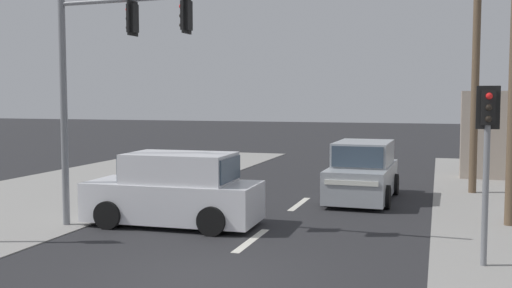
{
  "coord_description": "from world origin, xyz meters",
  "views": [
    {
      "loc": [
        4.13,
        -10.13,
        3.33
      ],
      "look_at": [
        -0.2,
        4.0,
        2.18
      ],
      "focal_mm": 42.0,
      "sensor_mm": 36.0,
      "label": 1
    }
  ],
  "objects_px": {
    "suv_oncoming_mid": "(175,192)",
    "suv_oncoming_near": "(363,173)",
    "utility_pole_midground_right": "(509,37)",
    "utility_pole_background_right": "(476,59)",
    "pedestal_signal_right_kerb": "(487,145)",
    "traffic_signal_mast": "(106,65)"
  },
  "relations": [
    {
      "from": "suv_oncoming_mid",
      "to": "suv_oncoming_near",
      "type": "xyz_separation_m",
      "value": [
        4.2,
        5.4,
        0.0
      ]
    },
    {
      "from": "utility_pole_midground_right",
      "to": "utility_pole_background_right",
      "type": "height_order",
      "value": "utility_pole_midground_right"
    },
    {
      "from": "suv_oncoming_mid",
      "to": "suv_oncoming_near",
      "type": "relative_size",
      "value": 1.0
    },
    {
      "from": "utility_pole_midground_right",
      "to": "suv_oncoming_near",
      "type": "distance_m",
      "value": 6.39
    },
    {
      "from": "pedestal_signal_right_kerb",
      "to": "utility_pole_midground_right",
      "type": "bearing_deg",
      "value": 79.75
    },
    {
      "from": "utility_pole_background_right",
      "to": "traffic_signal_mast",
      "type": "xyz_separation_m",
      "value": [
        -9.12,
        -8.77,
        -0.52
      ]
    },
    {
      "from": "utility_pole_midground_right",
      "to": "utility_pole_background_right",
      "type": "distance_m",
      "value": 5.43
    },
    {
      "from": "utility_pole_background_right",
      "to": "pedestal_signal_right_kerb",
      "type": "relative_size",
      "value": 2.49
    },
    {
      "from": "traffic_signal_mast",
      "to": "suv_oncoming_mid",
      "type": "relative_size",
      "value": 1.31
    },
    {
      "from": "suv_oncoming_near",
      "to": "utility_pole_midground_right",
      "type": "bearing_deg",
      "value": -36.53
    },
    {
      "from": "suv_oncoming_near",
      "to": "pedestal_signal_right_kerb",
      "type": "bearing_deg",
      "value": -65.65
    },
    {
      "from": "pedestal_signal_right_kerb",
      "to": "utility_pole_background_right",
      "type": "bearing_deg",
      "value": 88.44
    },
    {
      "from": "pedestal_signal_right_kerb",
      "to": "suv_oncoming_mid",
      "type": "relative_size",
      "value": 0.78
    },
    {
      "from": "utility_pole_midground_right",
      "to": "pedestal_signal_right_kerb",
      "type": "height_order",
      "value": "utility_pole_midground_right"
    },
    {
      "from": "pedestal_signal_right_kerb",
      "to": "suv_oncoming_mid",
      "type": "xyz_separation_m",
      "value": [
        -7.45,
        1.78,
        -1.53
      ]
    },
    {
      "from": "utility_pole_midground_right",
      "to": "utility_pole_background_right",
      "type": "bearing_deg",
      "value": 95.28
    },
    {
      "from": "traffic_signal_mast",
      "to": "pedestal_signal_right_kerb",
      "type": "xyz_separation_m",
      "value": [
        8.86,
        -0.84,
        -1.73
      ]
    },
    {
      "from": "traffic_signal_mast",
      "to": "suv_oncoming_near",
      "type": "xyz_separation_m",
      "value": [
        5.61,
        6.34,
        -3.26
      ]
    },
    {
      "from": "utility_pole_midground_right",
      "to": "pedestal_signal_right_kerb",
      "type": "distance_m",
      "value": 4.93
    },
    {
      "from": "suv_oncoming_mid",
      "to": "traffic_signal_mast",
      "type": "bearing_deg",
      "value": -146.01
    },
    {
      "from": "traffic_signal_mast",
      "to": "utility_pole_background_right",
      "type": "bearing_deg",
      "value": 43.88
    },
    {
      "from": "utility_pole_midground_right",
      "to": "traffic_signal_mast",
      "type": "distance_m",
      "value": 10.22
    }
  ]
}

